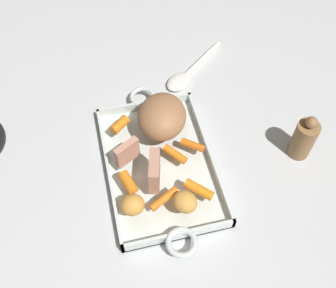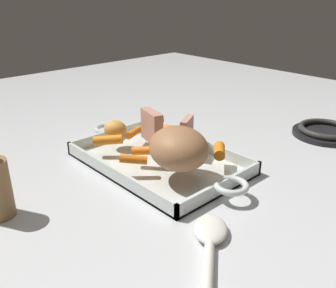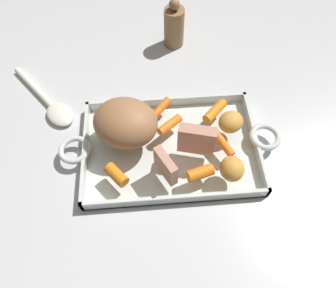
{
  "view_description": "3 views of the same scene",
  "coord_description": "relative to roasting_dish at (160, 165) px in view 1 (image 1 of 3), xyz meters",
  "views": [
    {
      "loc": [
        0.48,
        -0.1,
        0.81
      ],
      "look_at": [
        -0.02,
        0.03,
        0.05
      ],
      "focal_mm": 42.98,
      "sensor_mm": 36.0,
      "label": 1
    },
    {
      "loc": [
        -0.55,
        0.48,
        0.36
      ],
      "look_at": [
        -0.03,
        -0.0,
        0.06
      ],
      "focal_mm": 38.93,
      "sensor_mm": 36.0,
      "label": 2
    },
    {
      "loc": [
        -0.03,
        -0.33,
        0.58
      ],
      "look_at": [
        -0.01,
        -0.02,
        0.07
      ],
      "focal_mm": 33.38,
      "sensor_mm": 36.0,
      "label": 3
    }
  ],
  "objects": [
    {
      "name": "ground_plane",
      "position": [
        0.0,
        0.0,
        -0.01
      ],
      "size": [
        2.16,
        2.16,
        0.0
      ],
      "primitive_type": "plane",
      "color": "silver"
    },
    {
      "name": "roasting_dish",
      "position": [
        0.0,
        0.0,
        0.0
      ],
      "size": [
        0.46,
        0.24,
        0.03
      ],
      "color": "silver",
      "rests_on": "ground_plane"
    },
    {
      "name": "pork_roast",
      "position": [
        -0.09,
        0.03,
        0.07
      ],
      "size": [
        0.16,
        0.15,
        0.08
      ],
      "primitive_type": "ellipsoid",
      "rotation": [
        0.0,
        0.0,
        5.92
      ],
      "color": "#9E6B44",
      "rests_on": "roasting_dish"
    },
    {
      "name": "roast_slice_outer",
      "position": [
        -0.02,
        -0.07,
        0.06
      ],
      "size": [
        0.04,
        0.06,
        0.06
      ],
      "primitive_type": "cube",
      "rotation": [
        -0.01,
        0.0,
        3.65
      ],
      "color": "tan",
      "rests_on": "roasting_dish"
    },
    {
      "name": "roast_slice_thick",
      "position": [
        0.05,
        -0.02,
        0.06
      ],
      "size": [
        0.08,
        0.04,
        0.07
      ],
      "primitive_type": "cube",
      "rotation": [
        -0.0,
        0.0,
        4.46
      ],
      "color": "tan",
      "rests_on": "roasting_dish"
    },
    {
      "name": "baby_carrot_short",
      "position": [
        0.05,
        -0.08,
        0.04
      ],
      "size": [
        0.06,
        0.04,
        0.03
      ],
      "primitive_type": "cylinder",
      "rotation": [
        1.67,
        0.0,
        1.88
      ],
      "color": "orange",
      "rests_on": "roasting_dish"
    },
    {
      "name": "baby_carrot_southwest",
      "position": [
        0.1,
        -0.01,
        0.03
      ],
      "size": [
        0.05,
        0.07,
        0.02
      ],
      "primitive_type": "cylinder",
      "rotation": [
        1.65,
        0.0,
        0.46
      ],
      "color": "orange",
      "rests_on": "roasting_dish"
    },
    {
      "name": "baby_carrot_center_right",
      "position": [
        -0.11,
        -0.07,
        0.04
      ],
      "size": [
        0.05,
        0.05,
        0.02
      ],
      "primitive_type": "cylinder",
      "rotation": [
        1.6,
        0.0,
        3.84
      ],
      "color": "orange",
      "rests_on": "roasting_dish"
    },
    {
      "name": "baby_carrot_northeast",
      "position": [
        0.1,
        0.06,
        0.04
      ],
      "size": [
        0.06,
        0.06,
        0.03
      ],
      "primitive_type": "cylinder",
      "rotation": [
        1.65,
        0.0,
        2.39
      ],
      "color": "orange",
      "rests_on": "roasting_dish"
    },
    {
      "name": "baby_carrot_northwest",
      "position": [
        0.0,
        0.04,
        0.03
      ],
      "size": [
        0.06,
        0.05,
        0.02
      ],
      "primitive_type": "cylinder",
      "rotation": [
        1.66,
        0.0,
        2.27
      ],
      "color": "orange",
      "rests_on": "roasting_dish"
    },
    {
      "name": "baby_carrot_center_left",
      "position": [
        -0.02,
        0.08,
        0.03
      ],
      "size": [
        0.05,
        0.05,
        0.02
      ],
      "primitive_type": "cylinder",
      "rotation": [
        1.67,
        0.0,
        5.56
      ],
      "color": "orange",
      "rests_on": "roasting_dish"
    },
    {
      "name": "potato_whole",
      "position": [
        0.11,
        -0.08,
        0.05
      ],
      "size": [
        0.05,
        0.05,
        0.04
      ],
      "primitive_type": "ellipsoid",
      "rotation": [
        0.0,
        0.0,
        6.25
      ],
      "color": "gold",
      "rests_on": "roasting_dish"
    },
    {
      "name": "potato_corner",
      "position": [
        0.13,
        0.03,
        0.05
      ],
      "size": [
        0.07,
        0.07,
        0.04
      ],
      "primitive_type": "ellipsoid",
      "rotation": [
        0.0,
        0.0,
        3.73
      ],
      "color": "gold",
      "rests_on": "roasting_dish"
    },
    {
      "name": "serving_spoon",
      "position": [
        -0.27,
        0.13,
        0.0
      ],
      "size": [
        0.17,
        0.2,
        0.02
      ],
      "rotation": [
        0.0,
        0.0,
        5.39
      ],
      "color": "white",
      "rests_on": "ground_plane"
    },
    {
      "name": "pepper_mill",
      "position": [
        0.04,
        0.33,
        0.05
      ],
      "size": [
        0.05,
        0.05,
        0.13
      ],
      "color": "olive",
      "rests_on": "ground_plane"
    }
  ]
}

